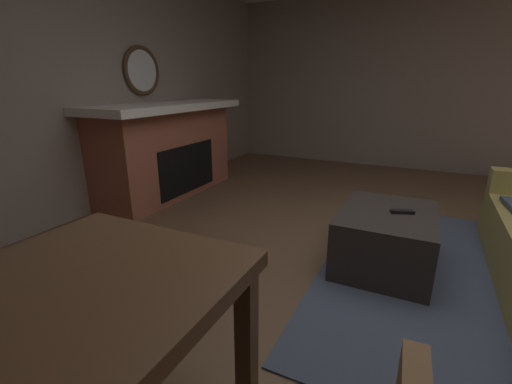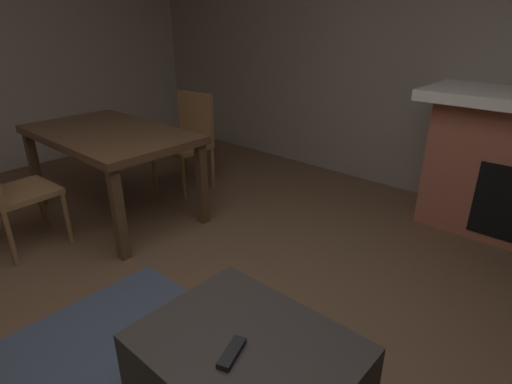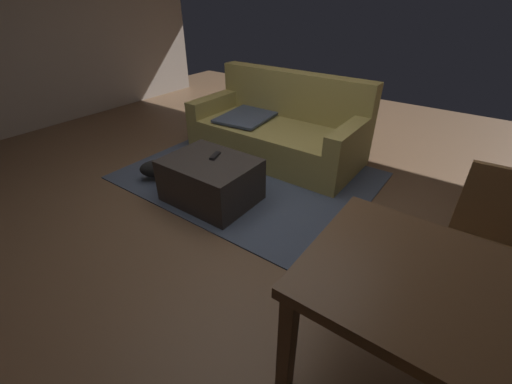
{
  "view_description": "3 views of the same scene",
  "coord_description": "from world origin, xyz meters",
  "px_view_note": "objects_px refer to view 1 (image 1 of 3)",
  "views": [
    {
      "loc": [
        2.17,
        0.23,
        1.32
      ],
      "look_at": [
        0.48,
        -0.59,
        0.72
      ],
      "focal_mm": 24.15,
      "sensor_mm": 36.0,
      "label": 1
    },
    {
      "loc": [
        -1.18,
        0.97,
        1.6
      ],
      "look_at": [
        0.43,
        -0.84,
        0.56
      ],
      "focal_mm": 28.79,
      "sensor_mm": 36.0,
      "label": 2
    },
    {
      "loc": [
        1.64,
        -1.91,
        1.79
      ],
      "look_at": [
        0.64,
        -0.52,
        0.74
      ],
      "focal_mm": 23.16,
      "sensor_mm": 36.0,
      "label": 3
    }
  ],
  "objects_px": {
    "small_dog": "(391,214)",
    "fireplace": "(168,149)",
    "round_wall_mirror": "(142,71)",
    "tv_remote": "(402,212)",
    "ottoman_coffee_table": "(385,239)"
  },
  "relations": [
    {
      "from": "fireplace",
      "to": "round_wall_mirror",
      "type": "height_order",
      "value": "round_wall_mirror"
    },
    {
      "from": "tv_remote",
      "to": "fireplace",
      "type": "bearing_deg",
      "value": -123.62
    },
    {
      "from": "fireplace",
      "to": "small_dog",
      "type": "height_order",
      "value": "fireplace"
    },
    {
      "from": "fireplace",
      "to": "tv_remote",
      "type": "height_order",
      "value": "fireplace"
    },
    {
      "from": "round_wall_mirror",
      "to": "ottoman_coffee_table",
      "type": "bearing_deg",
      "value": 76.34
    },
    {
      "from": "fireplace",
      "to": "small_dog",
      "type": "bearing_deg",
      "value": 89.99
    },
    {
      "from": "fireplace",
      "to": "ottoman_coffee_table",
      "type": "xyz_separation_m",
      "value": [
        0.7,
        2.59,
        -0.34
      ]
    },
    {
      "from": "round_wall_mirror",
      "to": "small_dog",
      "type": "distance_m",
      "value": 3.13
    },
    {
      "from": "small_dog",
      "to": "fireplace",
      "type": "bearing_deg",
      "value": -90.01
    },
    {
      "from": "round_wall_mirror",
      "to": "ottoman_coffee_table",
      "type": "xyz_separation_m",
      "value": [
        0.7,
        2.88,
        -1.23
      ]
    },
    {
      "from": "ottoman_coffee_table",
      "to": "fireplace",
      "type": "bearing_deg",
      "value": -105.1
    },
    {
      "from": "round_wall_mirror",
      "to": "tv_remote",
      "type": "xyz_separation_m",
      "value": [
        0.69,
        2.96,
        -1.0
      ]
    },
    {
      "from": "tv_remote",
      "to": "small_dog",
      "type": "bearing_deg",
      "value": 170.01
    },
    {
      "from": "round_wall_mirror",
      "to": "tv_remote",
      "type": "bearing_deg",
      "value": 76.85
    },
    {
      "from": "tv_remote",
      "to": "small_dog",
      "type": "relative_size",
      "value": 0.38
    }
  ]
}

